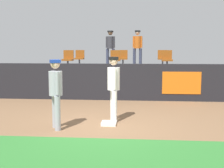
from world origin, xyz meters
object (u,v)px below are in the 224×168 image
(seat_back_center, at_px, (123,57))
(spectator_capped, at_px, (110,46))
(player_runner_visitor, at_px, (56,89))
(first_base, at_px, (109,123))
(seat_front_right, at_px, (167,59))
(seat_front_center, at_px, (115,58))
(seat_front_left, at_px, (68,58))
(seat_back_right, at_px, (163,57))
(player_fielder_home, at_px, (114,84))
(spectator_hooded, at_px, (137,45))
(seat_back_left, at_px, (80,57))

(seat_back_center, bearing_deg, spectator_capped, 137.79)
(player_runner_visitor, bearing_deg, first_base, 84.75)
(seat_front_right, distance_m, seat_back_center, 2.72)
(seat_front_center, bearing_deg, seat_back_center, 81.75)
(seat_front_left, bearing_deg, seat_back_right, 22.14)
(player_fielder_home, distance_m, seat_back_right, 6.99)
(seat_back_center, bearing_deg, player_fielder_home, -89.48)
(player_runner_visitor, xyz_separation_m, seat_front_left, (-1.08, 5.85, 0.60))
(seat_front_left, height_order, seat_back_center, same)
(player_runner_visitor, relative_size, seat_front_right, 2.13)
(seat_front_left, bearing_deg, spectator_hooded, 40.48)
(seat_front_left, height_order, spectator_hooded, spectator_hooded)
(seat_back_left, bearing_deg, player_fielder_home, -70.94)
(player_runner_visitor, height_order, seat_back_center, seat_back_center)
(player_fielder_home, distance_m, seat_back_center, 6.71)
(seat_back_center, relative_size, seat_front_center, 1.00)
(seat_front_center, relative_size, spectator_capped, 0.45)
(seat_back_left, distance_m, spectator_capped, 1.78)
(player_runner_visitor, height_order, seat_front_right, seat_front_right)
(spectator_capped, bearing_deg, seat_back_left, 37.93)
(player_runner_visitor, xyz_separation_m, seat_front_right, (3.38, 5.85, 0.60))
(first_base, bearing_deg, seat_front_left, 114.13)
(seat_front_left, relative_size, spectator_capped, 0.45)
(seat_back_center, bearing_deg, seat_front_right, -41.46)
(player_fielder_home, xyz_separation_m, spectator_hooded, (0.67, 7.58, 1.19))
(first_base, relative_size, player_fielder_home, 0.22)
(player_runner_visitor, distance_m, seat_front_right, 6.78)
(seat_front_left, distance_m, spectator_capped, 3.04)
(seat_back_right, height_order, spectator_hooded, spectator_hooded)
(player_runner_visitor, distance_m, seat_back_right, 8.37)
(player_fielder_home, height_order, seat_front_right, seat_front_right)
(seat_front_center, bearing_deg, spectator_hooded, 69.75)
(seat_back_left, height_order, spectator_hooded, spectator_hooded)
(first_base, distance_m, spectator_capped, 8.10)
(player_fielder_home, height_order, seat_front_center, seat_front_center)
(first_base, distance_m, seat_back_center, 7.31)
(spectator_hooded, bearing_deg, player_fielder_home, 96.90)
(seat_front_left, bearing_deg, seat_back_left, 84.51)
(player_runner_visitor, distance_m, spectator_hooded, 8.88)
(seat_front_right, distance_m, spectator_hooded, 3.06)
(player_fielder_home, bearing_deg, seat_front_right, 146.39)
(seat_front_left, height_order, seat_front_center, same)
(seat_front_right, relative_size, spectator_hooded, 0.45)
(seat_back_left, xyz_separation_m, seat_front_left, (-0.17, -1.80, 0.00))
(seat_back_left, relative_size, spectator_capped, 0.45)
(player_fielder_home, height_order, spectator_capped, spectator_capped)
(seat_front_right, xyz_separation_m, spectator_capped, (-2.75, 2.44, 0.60))
(seat_front_center, bearing_deg, seat_front_right, 0.00)
(player_fielder_home, relative_size, seat_front_left, 2.19)
(first_base, height_order, spectator_capped, spectator_capped)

